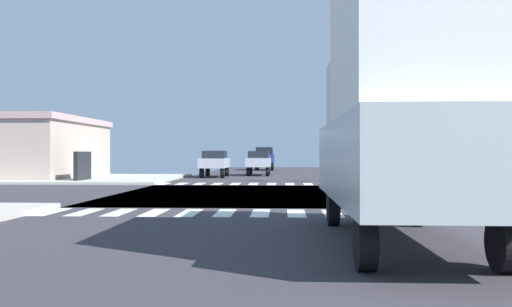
# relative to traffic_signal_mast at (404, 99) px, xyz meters

# --- Properties ---
(ground) EXTENTS (90.00, 90.00, 0.05)m
(ground) POSITION_rel_traffic_signal_mast_xyz_m (-6.52, -7.62, -4.72)
(ground) COLOR #333036
(sidewalk_corner_ne) EXTENTS (12.00, 12.00, 0.14)m
(sidewalk_corner_ne) POSITION_rel_traffic_signal_mast_xyz_m (6.48, 4.38, -4.62)
(sidewalk_corner_ne) COLOR #B2ADA3
(sidewalk_corner_ne) RESTS_ON ground
(sidewalk_corner_nw) EXTENTS (12.00, 12.00, 0.14)m
(sidewalk_corner_nw) POSITION_rel_traffic_signal_mast_xyz_m (-19.52, 4.38, -4.62)
(sidewalk_corner_nw) COLOR #ABB0A0
(sidewalk_corner_nw) RESTS_ON ground
(crosswalk_near) EXTENTS (13.50, 2.00, 0.01)m
(crosswalk_near) POSITION_rel_traffic_signal_mast_xyz_m (-6.77, -14.92, -4.69)
(crosswalk_near) COLOR white
(crosswalk_near) RESTS_ON ground
(crosswalk_far) EXTENTS (13.50, 2.00, 0.01)m
(crosswalk_far) POSITION_rel_traffic_signal_mast_xyz_m (-6.77, -0.32, -4.69)
(crosswalk_far) COLOR white
(crosswalk_far) RESTS_ON ground
(traffic_signal_mast) EXTENTS (5.84, 0.55, 6.38)m
(traffic_signal_mast) POSITION_rel_traffic_signal_mast_xyz_m (0.00, 0.00, 0.00)
(traffic_signal_mast) COLOR gray
(traffic_signal_mast) RESTS_ON ground
(street_lamp) EXTENTS (1.78, 0.32, 7.82)m
(street_lamp) POSITION_rel_traffic_signal_mast_xyz_m (1.30, 14.14, 0.00)
(street_lamp) COLOR gray
(street_lamp) RESTS_ON ground
(bank_building) EXTENTS (12.08, 10.89, 4.08)m
(bank_building) POSITION_rel_traffic_signal_mast_xyz_m (-24.98, 5.21, -2.64)
(bank_building) COLOR #B49F93
(bank_building) RESTS_ON ground
(suv_nearside_1) EXTENTS (1.96, 4.60, 2.34)m
(suv_nearside_1) POSITION_rel_traffic_signal_mast_xyz_m (-8.52, 25.18, -3.30)
(suv_nearside_1) COLOR black
(suv_nearside_1) RESTS_ON ground
(sedan_queued_1) EXTENTS (1.80, 4.30, 1.88)m
(sedan_queued_1) POSITION_rel_traffic_signal_mast_xyz_m (-8.52, 11.61, -3.57)
(sedan_queued_1) COLOR black
(sedan_queued_1) RESTS_ON ground
(box_truck_leading_1) EXTENTS (2.40, 7.20, 4.85)m
(box_truck_leading_1) POSITION_rel_traffic_signal_mast_xyz_m (-4.52, -20.04, -2.13)
(box_truck_leading_1) COLOR black
(box_truck_leading_1) RESTS_ON ground
(sedan_trailing_2) EXTENTS (1.80, 4.30, 1.88)m
(sedan_trailing_2) POSITION_rel_traffic_signal_mast_xyz_m (-11.52, 8.34, -3.57)
(sedan_trailing_2) COLOR black
(sedan_trailing_2) RESTS_ON ground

